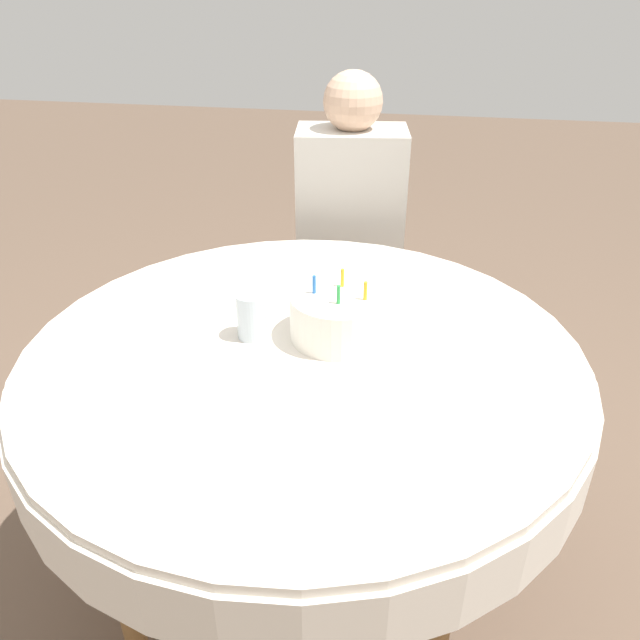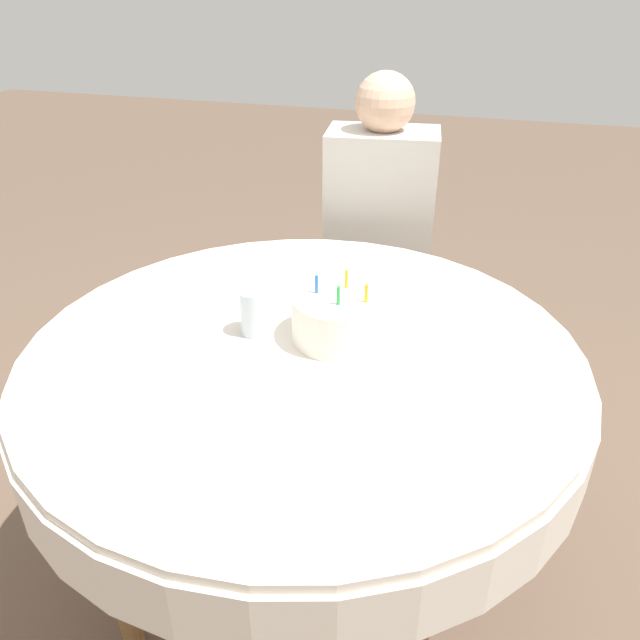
% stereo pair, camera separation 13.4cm
% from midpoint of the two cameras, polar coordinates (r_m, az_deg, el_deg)
% --- Properties ---
extents(ground_plane, '(12.00, 12.00, 0.00)m').
position_cam_midpoint_polar(ground_plane, '(1.86, 0.94, -21.67)').
color(ground_plane, brown).
extents(dining_table, '(1.24, 1.24, 0.72)m').
position_cam_midpoint_polar(dining_table, '(1.41, 1.15, -5.37)').
color(dining_table, silver).
rests_on(dining_table, ground_plane).
extents(chair, '(0.45, 0.45, 0.87)m').
position_cam_midpoint_polar(chair, '(2.31, 6.98, 4.69)').
color(chair, brown).
rests_on(chair, ground_plane).
extents(person, '(0.39, 0.36, 1.17)m').
position_cam_midpoint_polar(person, '(2.14, 7.23, 9.11)').
color(person, '#DBB293').
rests_on(person, ground_plane).
extents(birthday_cake, '(0.22, 0.22, 0.15)m').
position_cam_midpoint_polar(birthday_cake, '(1.38, 4.70, 0.18)').
color(birthday_cake, white).
rests_on(birthday_cake, dining_table).
extents(drinking_glass, '(0.07, 0.07, 0.11)m').
position_cam_midpoint_polar(drinking_glass, '(1.39, -3.27, 0.67)').
color(drinking_glass, silver).
rests_on(drinking_glass, dining_table).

